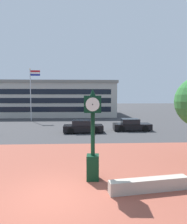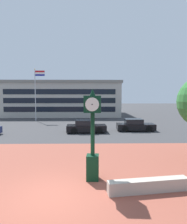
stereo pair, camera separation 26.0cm
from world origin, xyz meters
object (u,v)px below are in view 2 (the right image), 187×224
car_street_mid (86,127)px  car_street_far (135,125)px  street_clock (93,132)px  civic_building (65,99)px  flagpole_primary (36,91)px

car_street_mid → car_street_far: 5.37m
street_clock → car_street_far: street_clock is taller
car_street_far → civic_building: size_ratio=0.19×
flagpole_primary → car_street_far: bearing=-34.9°
car_street_far → flagpole_primary: 16.32m
flagpole_primary → civic_building: flagpole_primary is taller
street_clock → civic_building: civic_building is taller
flagpole_primary → street_clock: bearing=-69.3°
car_street_mid → car_street_far: same height
street_clock → car_street_mid: street_clock is taller
car_street_mid → civic_building: bearing=-169.4°
car_street_mid → car_street_far: (5.29, 0.92, -0.00)m
car_street_mid → civic_building: 22.12m
flagpole_primary → civic_building: 11.90m
car_street_mid → flagpole_primary: size_ratio=0.52×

